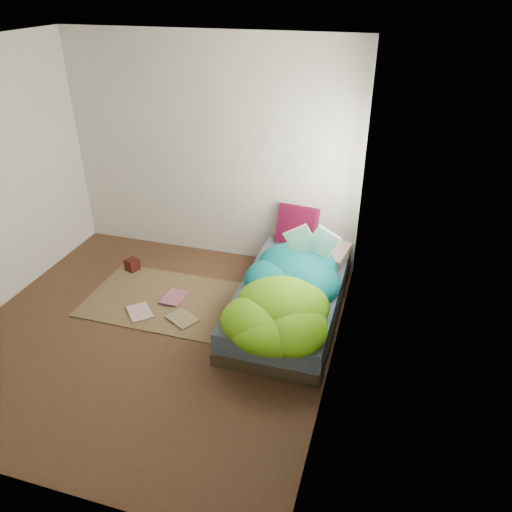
{
  "coord_description": "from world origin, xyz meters",
  "views": [
    {
      "loc": [
        2.09,
        -3.45,
        3.09
      ],
      "look_at": [
        0.85,
        0.75,
        0.6
      ],
      "focal_mm": 35.0,
      "sensor_mm": 36.0,
      "label": 1
    }
  ],
  "objects_px": {
    "open_book": "(312,233)",
    "floor_book_a": "(129,315)",
    "bed": "(290,299)",
    "floor_book_b": "(165,296)",
    "pillow_magenta": "(297,225)",
    "wooden_box": "(132,265)"
  },
  "relations": [
    {
      "from": "wooden_box",
      "to": "pillow_magenta",
      "type": "bearing_deg",
      "value": 18.49
    },
    {
      "from": "bed",
      "to": "pillow_magenta",
      "type": "bearing_deg",
      "value": 98.88
    },
    {
      "from": "pillow_magenta",
      "to": "open_book",
      "type": "relative_size",
      "value": 0.99
    },
    {
      "from": "open_book",
      "to": "floor_book_a",
      "type": "relative_size",
      "value": 1.51
    },
    {
      "from": "bed",
      "to": "floor_book_b",
      "type": "height_order",
      "value": "bed"
    },
    {
      "from": "pillow_magenta",
      "to": "floor_book_b",
      "type": "bearing_deg",
      "value": -130.77
    },
    {
      "from": "bed",
      "to": "floor_book_b",
      "type": "xyz_separation_m",
      "value": [
        -1.37,
        -0.12,
        -0.14
      ]
    },
    {
      "from": "bed",
      "to": "floor_book_a",
      "type": "relative_size",
      "value": 6.61
    },
    {
      "from": "floor_book_a",
      "to": "floor_book_b",
      "type": "xyz_separation_m",
      "value": [
        0.2,
        0.43,
        0.0
      ]
    },
    {
      "from": "wooden_box",
      "to": "floor_book_b",
      "type": "distance_m",
      "value": 0.75
    },
    {
      "from": "open_book",
      "to": "floor_book_a",
      "type": "distance_m",
      "value": 2.06
    },
    {
      "from": "open_book",
      "to": "floor_book_b",
      "type": "distance_m",
      "value": 1.75
    },
    {
      "from": "open_book",
      "to": "floor_book_a",
      "type": "height_order",
      "value": "open_book"
    },
    {
      "from": "open_book",
      "to": "floor_book_a",
      "type": "xyz_separation_m",
      "value": [
        -1.71,
        -0.82,
        -0.8
      ]
    },
    {
      "from": "open_book",
      "to": "wooden_box",
      "type": "distance_m",
      "value": 2.25
    },
    {
      "from": "pillow_magenta",
      "to": "wooden_box",
      "type": "relative_size",
      "value": 3.36
    },
    {
      "from": "bed",
      "to": "open_book",
      "type": "xyz_separation_m",
      "value": [
        0.14,
        0.27,
        0.65
      ]
    },
    {
      "from": "floor_book_a",
      "to": "pillow_magenta",
      "type": "bearing_deg",
      "value": 3.2
    },
    {
      "from": "pillow_magenta",
      "to": "floor_book_a",
      "type": "relative_size",
      "value": 1.49
    },
    {
      "from": "pillow_magenta",
      "to": "wooden_box",
      "type": "distance_m",
      "value": 2.0
    },
    {
      "from": "open_book",
      "to": "floor_book_b",
      "type": "bearing_deg",
      "value": -171.0
    },
    {
      "from": "pillow_magenta",
      "to": "wooden_box",
      "type": "bearing_deg",
      "value": -152.32
    }
  ]
}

